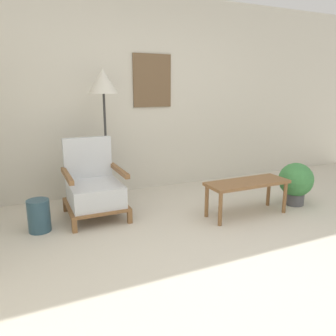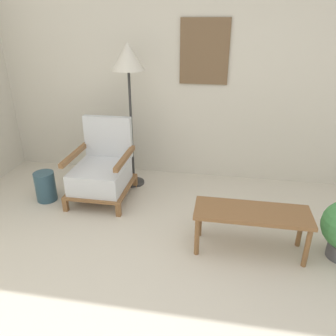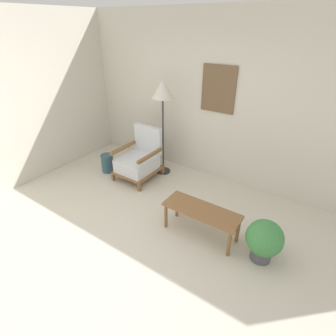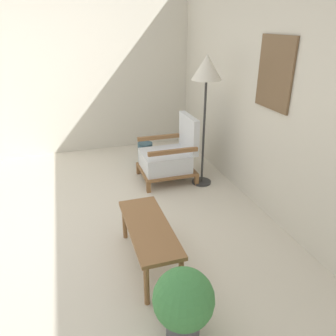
{
  "view_description": "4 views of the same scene",
  "coord_description": "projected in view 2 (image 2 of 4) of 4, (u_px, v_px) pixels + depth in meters",
  "views": [
    {
      "loc": [
        -1.74,
        -1.95,
        1.43
      ],
      "look_at": [
        -0.21,
        1.38,
        0.55
      ],
      "focal_mm": 35.0,
      "sensor_mm": 36.0,
      "label": 1
    },
    {
      "loc": [
        0.3,
        -1.52,
        1.9
      ],
      "look_at": [
        -0.21,
        1.38,
        0.55
      ],
      "focal_mm": 35.0,
      "sensor_mm": 36.0,
      "label": 2
    },
    {
      "loc": [
        1.72,
        -1.45,
        2.46
      ],
      "look_at": [
        -0.21,
        1.38,
        0.55
      ],
      "focal_mm": 28.0,
      "sensor_mm": 36.0,
      "label": 3
    },
    {
      "loc": [
        2.92,
        0.39,
        2.04
      ],
      "look_at": [
        -0.21,
        1.38,
        0.55
      ],
      "focal_mm": 35.0,
      "sensor_mm": 36.0,
      "label": 4
    }
  ],
  "objects": [
    {
      "name": "coffee_table",
      "position": [
        252.0,
        216.0,
        2.81
      ],
      "size": [
        0.98,
        0.36,
        0.41
      ],
      "color": "brown",
      "rests_on": "ground_plane"
    },
    {
      "name": "vase",
      "position": [
        45.0,
        186.0,
        3.7
      ],
      "size": [
        0.22,
        0.22,
        0.34
      ],
      "primitive_type": "cylinder",
      "color": "#2D4C5B",
      "rests_on": "ground_plane"
    },
    {
      "name": "armchair",
      "position": [
        102.0,
        170.0,
        3.7
      ],
      "size": [
        0.64,
        0.72,
        0.88
      ],
      "color": "brown",
      "rests_on": "ground_plane"
    },
    {
      "name": "floor_lamp",
      "position": [
        128.0,
        64.0,
        3.54
      ],
      "size": [
        0.37,
        0.37,
        1.68
      ],
      "color": "#2D2D2D",
      "rests_on": "ground_plane"
    },
    {
      "name": "wall_back",
      "position": [
        201.0,
        69.0,
        3.85
      ],
      "size": [
        8.0,
        0.09,
        2.7
      ],
      "color": "beige",
      "rests_on": "ground_plane"
    },
    {
      "name": "ground_plane",
      "position": [
        163.0,
        329.0,
        2.2
      ],
      "size": [
        14.0,
        14.0,
        0.0
      ],
      "primitive_type": "plane",
      "color": "beige"
    }
  ]
}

